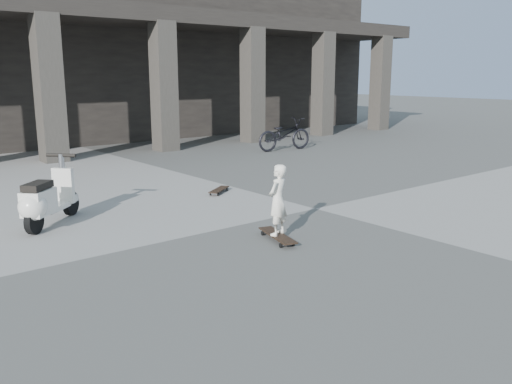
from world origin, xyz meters
TOP-DOWN VIEW (x-y plane):
  - ground at (0.00, 0.00)m, footprint 90.00×90.00m
  - colonnade at (-0.00, 13.77)m, footprint 28.00×8.82m
  - longboard at (-1.82, -1.01)m, footprint 0.47×0.95m
  - skateboard_spare at (-0.60, 2.19)m, footprint 0.71×0.55m
  - child at (-1.82, -1.01)m, footprint 0.45×0.37m
  - scooter at (-4.26, 1.80)m, footprint 1.27×1.18m
  - bicycle at (4.74, 6.11)m, footprint 2.02×0.88m

SIDE VIEW (x-z plane):
  - ground at x=0.00m, z-range 0.00..0.00m
  - skateboard_spare at x=-0.60m, z-range 0.02..0.11m
  - longboard at x=-1.82m, z-range 0.03..0.12m
  - scooter at x=-4.26m, z-range -0.12..1.00m
  - bicycle at x=4.74m, z-range 0.00..1.03m
  - child at x=-1.82m, z-range 0.09..1.14m
  - colonnade at x=0.00m, z-range 0.03..6.03m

